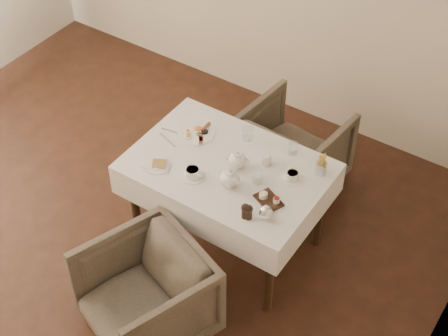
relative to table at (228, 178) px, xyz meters
name	(u,v)px	position (x,y,z in m)	size (l,w,h in m)	color
table	(228,178)	(0.00, 0.00, 0.00)	(1.28, 0.88, 0.75)	black
armchair_near	(146,295)	(-0.02, -0.88, -0.31)	(0.70, 0.72, 0.66)	#463E33
armchair_far	(291,150)	(0.06, 0.78, -0.31)	(0.71, 0.73, 0.67)	#463E33
breakfast_plate	(197,132)	(-0.35, 0.15, 0.13)	(0.26, 0.26, 0.03)	white
side_plate	(156,165)	(-0.39, -0.26, 0.12)	(0.18, 0.18, 0.02)	white
teapot_centre	(238,159)	(0.06, 0.03, 0.18)	(0.17, 0.13, 0.13)	white
teapot_front	(230,177)	(0.11, -0.14, 0.19)	(0.17, 0.14, 0.14)	white
creamer	(267,159)	(0.20, 0.15, 0.16)	(0.06, 0.06, 0.07)	white
teacup_near	(193,173)	(-0.13, -0.21, 0.15)	(0.14, 0.14, 0.07)	white
teacup_far	(292,176)	(0.41, 0.12, 0.14)	(0.12, 0.12, 0.06)	white
glass_left	(248,133)	(-0.03, 0.30, 0.16)	(0.07, 0.07, 0.09)	silver
glass_mid	(257,175)	(0.24, -0.02, 0.17)	(0.07, 0.07, 0.10)	silver
glass_right	(293,148)	(0.29, 0.34, 0.16)	(0.06, 0.06, 0.09)	silver
condiment_board	(269,199)	(0.39, -0.13, 0.13)	(0.21, 0.18, 0.04)	black
pepper_mill_left	(245,211)	(0.34, -0.32, 0.17)	(0.05, 0.05, 0.11)	black
pepper_mill_right	(249,212)	(0.36, -0.31, 0.17)	(0.05, 0.05, 0.11)	black
silver_pot	(266,212)	(0.44, -0.26, 0.17)	(0.11, 0.09, 0.11)	white
fries_cup	(321,165)	(0.54, 0.27, 0.18)	(0.07, 0.07, 0.16)	silver
cutlery_fork	(174,132)	(-0.49, 0.07, 0.12)	(0.01, 0.19, 0.00)	silver
cutlery_knife	(168,140)	(-0.48, -0.02, 0.12)	(0.01, 0.18, 0.00)	silver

